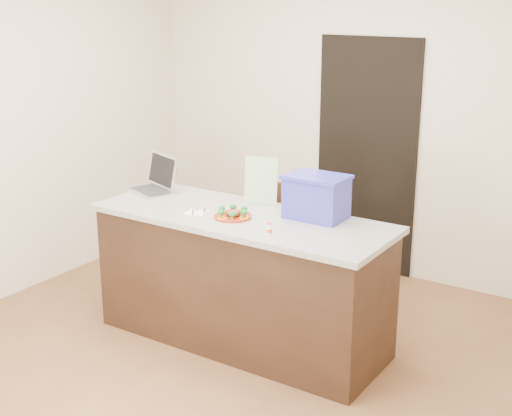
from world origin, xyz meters
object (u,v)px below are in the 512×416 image
Objects in this scene: napkin at (197,212)px; laptop at (156,181)px; chair at (284,233)px; yogurt_bottle at (269,229)px; island at (242,279)px; plate at (233,216)px; blue_box at (316,197)px.

laptop reaches higher than napkin.
laptop is 0.49× the size of chair.
chair is at bearing 116.73° from yogurt_bottle.
island is 2.29× the size of chair.
yogurt_bottle is at bearing -21.85° from plate.
napkin reaches higher than chair.
island is 14.88× the size of napkin.
yogurt_bottle is at bearing -9.21° from napkin.
island is 0.55m from napkin.
island is 28.02× the size of yogurt_bottle.
napkin is 0.31× the size of laptop.
laptop reaches higher than plate.
napkin reaches higher than island.
yogurt_bottle is 0.18× the size of blue_box.
blue_box is 0.44× the size of chair.
island is 1.04m from laptop.
chair is (-0.55, 1.08, -0.44)m from yogurt_bottle.
blue_box is (0.46, 0.30, 0.14)m from plate.
blue_box is at bearing 32.72° from plate.
laptop is at bearing 154.67° from napkin.
laptop is at bearing 162.63° from yogurt_bottle.
napkin is 0.65m from yogurt_bottle.
napkin is (-0.26, -0.05, -0.01)m from plate.
napkin is at bearing -169.49° from plate.
blue_box is at bearing 23.29° from laptop.
island is at bearing -95.52° from chair.
napkin is at bearing -156.28° from island.
island is 0.88m from chair.
yogurt_bottle is 1.30m from laptop.
blue_box is (0.44, 0.22, 0.60)m from island.
chair is (-0.18, 0.86, 0.05)m from island.
blue_box reaches higher than laptop.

